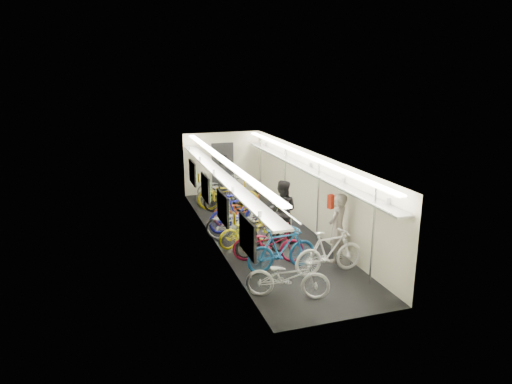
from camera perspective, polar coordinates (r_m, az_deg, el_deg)
train_car_shell at (r=13.60m, az=-1.44°, el=2.05°), size 10.00×10.00×10.00m
bicycle_0 at (r=9.83m, az=3.99°, el=-10.55°), size 1.89×1.31×0.94m
bicycle_1 at (r=11.05m, az=3.22°, el=-7.15°), size 1.82×0.62×1.08m
bicycle_2 at (r=11.54m, az=1.56°, el=-6.47°), size 1.93×1.25×0.96m
bicycle_3 at (r=11.89m, az=0.89°, el=-5.77°), size 1.68×0.74×0.97m
bicycle_4 at (r=12.58m, az=-1.15°, el=-4.71°), size 1.84×1.02×0.92m
bicycle_5 at (r=13.04m, az=0.95°, el=-3.47°), size 1.96×0.82×1.14m
bicycle_6 at (r=12.94m, az=-1.98°, el=-3.88°), size 2.08×1.36×1.03m
bicycle_7 at (r=13.68m, az=-2.17°, el=-2.53°), size 2.01×0.89×1.17m
bicycle_8 at (r=14.05m, az=-1.73°, el=-2.46°), size 1.96×1.25×0.97m
bicycle_9 at (r=15.47m, az=-3.58°, el=-0.78°), size 1.73×0.99×1.00m
bicycle_10 at (r=15.67m, az=-3.45°, el=-0.35°), size 2.26×1.45×1.12m
bicycle_11 at (r=11.01m, az=9.14°, el=-7.41°), size 1.83×0.63×1.08m
bicycle_12 at (r=16.21m, az=-4.28°, el=0.01°), size 2.06×0.96×1.04m
bicycle_14 at (r=17.03m, az=-4.61°, el=0.47°), size 1.78×1.23×0.89m
passenger_near at (r=11.61m, az=10.14°, el=-4.43°), size 0.77×0.72×1.77m
passenger_mid at (r=12.76m, az=3.25°, el=-2.41°), size 1.08×1.01×1.78m
backpack at (r=12.46m, az=9.52°, el=-1.15°), size 0.29×0.22×0.38m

